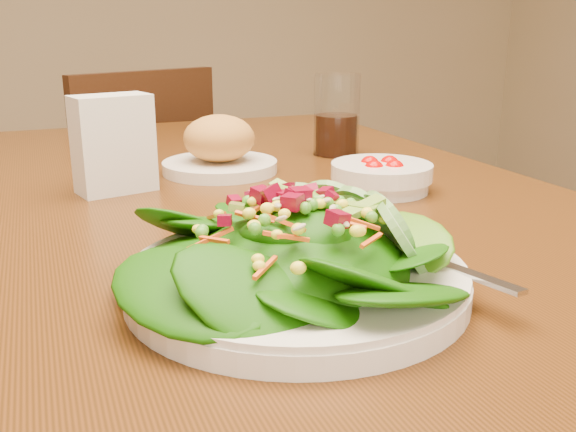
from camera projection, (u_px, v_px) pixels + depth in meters
name	position (u px, v px, depth m)	size (l,w,h in m)	color
dining_table	(234.00, 275.00, 0.85)	(0.90, 1.40, 0.75)	#4E280D
chair_far	(128.00, 227.00, 1.67)	(0.52, 0.52, 0.86)	black
salad_plate	(308.00, 256.00, 0.54)	(0.29, 0.29, 0.08)	white
bread_plate	(219.00, 149.00, 0.97)	(0.17, 0.17, 0.09)	white
tomato_bowl	(381.00, 176.00, 0.87)	(0.14, 0.14, 0.04)	white
drinking_glass	(337.00, 121.00, 1.10)	(0.08, 0.08, 0.14)	silver
napkin_holder	(113.00, 141.00, 0.85)	(0.11, 0.08, 0.13)	white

